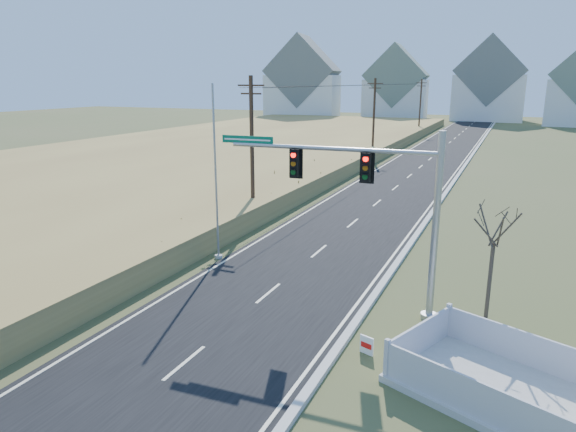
# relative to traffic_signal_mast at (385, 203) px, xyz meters

# --- Properties ---
(ground) EXTENTS (260.00, 260.00, 0.00)m
(ground) POSITION_rel_traffic_signal_mast_xyz_m (-4.64, -4.36, -4.32)
(ground) COLOR #444F26
(ground) RESTS_ON ground
(road) EXTENTS (8.00, 180.00, 0.06)m
(road) POSITION_rel_traffic_signal_mast_xyz_m (-4.64, 45.64, -4.29)
(road) COLOR black
(road) RESTS_ON ground
(curb) EXTENTS (0.30, 180.00, 0.18)m
(curb) POSITION_rel_traffic_signal_mast_xyz_m (-0.49, 45.64, -4.23)
(curb) COLOR #B2AFA8
(curb) RESTS_ON ground
(reed_marsh) EXTENTS (38.00, 110.00, 1.30)m
(reed_marsh) POSITION_rel_traffic_signal_mast_xyz_m (-28.64, 35.64, -3.67)
(reed_marsh) COLOR tan
(reed_marsh) RESTS_ON ground
(utility_pole_near) EXTENTS (1.80, 0.26, 9.00)m
(utility_pole_near) POSITION_rel_traffic_signal_mast_xyz_m (-11.14, 10.64, 0.36)
(utility_pole_near) COLOR #422D1E
(utility_pole_near) RESTS_ON ground
(utility_pole_mid) EXTENTS (1.80, 0.26, 9.00)m
(utility_pole_mid) POSITION_rel_traffic_signal_mast_xyz_m (-11.14, 40.64, 0.36)
(utility_pole_mid) COLOR #422D1E
(utility_pole_mid) RESTS_ON ground
(utility_pole_far) EXTENTS (1.80, 0.26, 9.00)m
(utility_pole_far) POSITION_rel_traffic_signal_mast_xyz_m (-11.14, 70.64, 0.36)
(utility_pole_far) COLOR #422D1E
(utility_pole_far) RESTS_ON ground
(condo_nw) EXTENTS (17.69, 13.38, 19.05)m
(condo_nw) POSITION_rel_traffic_signal_mast_xyz_m (-42.64, 95.64, 3.38)
(condo_nw) COLOR silver
(condo_nw) RESTS_ON ground
(condo_nnw) EXTENTS (14.93, 11.17, 17.03)m
(condo_nnw) POSITION_rel_traffic_signal_mast_xyz_m (-22.64, 103.64, 2.61)
(condo_nnw) COLOR silver
(condo_nnw) RESTS_ON ground
(condo_n) EXTENTS (15.27, 10.20, 18.54)m
(condo_n) POSITION_rel_traffic_signal_mast_xyz_m (-2.64, 107.64, 3.29)
(condo_n) COLOR silver
(condo_n) RESTS_ON ground
(traffic_signal_mast) EXTENTS (8.80, 0.76, 7.01)m
(traffic_signal_mast) POSITION_rel_traffic_signal_mast_xyz_m (0.00, 0.00, 0.00)
(traffic_signal_mast) COLOR #9EA0A5
(traffic_signal_mast) RESTS_ON ground
(fence_enclosure) EXTENTS (6.65, 5.67, 1.28)m
(fence_enclosure) POSITION_rel_traffic_signal_mast_xyz_m (4.50, -4.06, -4.06)
(fence_enclosure) COLOR #B7B5AD
(fence_enclosure) RESTS_ON ground
(open_sign) EXTENTS (0.49, 0.22, 0.63)m
(open_sign) POSITION_rel_traffic_signal_mast_xyz_m (0.43, -3.43, -3.99)
(open_sign) COLOR white
(open_sign) RESTS_ON ground
(flagpole) EXTENTS (0.39, 0.39, 8.56)m
(flagpole) POSITION_rel_traffic_signal_mast_xyz_m (-8.94, 2.71, -0.91)
(flagpole) COLOR #B7B5AD
(flagpole) RESTS_ON ground
(bare_tree) EXTENTS (1.80, 1.80, 4.77)m
(bare_tree) POSITION_rel_traffic_signal_mast_xyz_m (3.83, 0.39, -0.48)
(bare_tree) COLOR #4C3F33
(bare_tree) RESTS_ON ground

